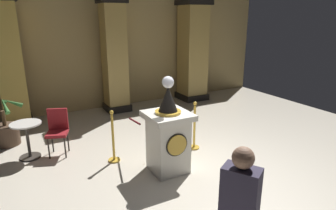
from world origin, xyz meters
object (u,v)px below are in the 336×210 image
object	(u,v)px
stanchion_near	(194,132)
stanchion_far	(113,144)
potted_palm_left	(6,131)
cafe_chair_red	(58,128)
cafe_table	(27,136)
pedestal_clock	(168,136)

from	to	relation	value
stanchion_near	stanchion_far	size ratio (longest dim) A/B	1.00
stanchion_near	potted_palm_left	distance (m)	4.20
potted_palm_left	cafe_chair_red	distance (m)	1.44
potted_palm_left	cafe_table	xyz separation A→B (m)	(0.40, -0.95, 0.15)
pedestal_clock	cafe_chair_red	size ratio (longest dim) A/B	1.87
stanchion_far	cafe_table	bearing A→B (deg)	146.92
pedestal_clock	stanchion_far	size ratio (longest dim) A/B	1.69
stanchion_near	cafe_table	world-z (taller)	stanchion_near
pedestal_clock	cafe_chair_red	bearing A→B (deg)	134.13
potted_palm_left	cafe_table	distance (m)	1.04
potted_palm_left	pedestal_clock	bearing A→B (deg)	-46.13
potted_palm_left	cafe_chair_red	bearing A→B (deg)	-46.58
potted_palm_left	cafe_chair_red	world-z (taller)	potted_palm_left
pedestal_clock	potted_palm_left	size ratio (longest dim) A/B	1.57
stanchion_far	potted_palm_left	distance (m)	2.67
cafe_table	cafe_chair_red	bearing A→B (deg)	-7.82
stanchion_far	cafe_table	distance (m)	1.76
potted_palm_left	cafe_chair_red	xyz separation A→B (m)	(0.97, -1.03, 0.24)
potted_palm_left	stanchion_near	bearing A→B (deg)	-31.11
cafe_chair_red	stanchion_far	bearing A→B (deg)	-44.55
stanchion_near	cafe_table	bearing A→B (deg)	159.11
cafe_table	cafe_chair_red	xyz separation A→B (m)	(0.58, -0.08, 0.09)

